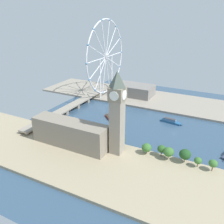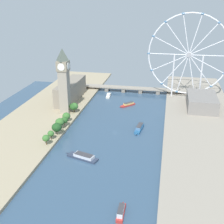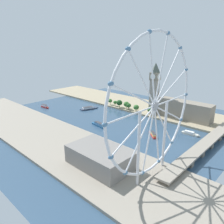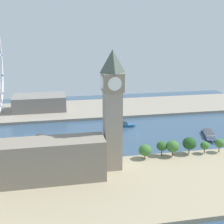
% 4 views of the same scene
% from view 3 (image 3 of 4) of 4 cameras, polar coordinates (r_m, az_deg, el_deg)
% --- Properties ---
extents(ground_plane, '(372.74, 372.74, 0.00)m').
position_cam_3_polar(ground_plane, '(349.12, -1.60, -2.06)').
color(ground_plane, '#334C66').
extents(riverbank_left, '(90.00, 520.00, 3.00)m').
position_cam_3_polar(riverbank_left, '(423.49, 8.04, 1.52)').
color(riverbank_left, tan).
rests_on(riverbank_left, ground_plane).
extents(riverbank_right, '(90.00, 520.00, 3.00)m').
position_cam_3_polar(riverbank_right, '(290.31, -15.84, -6.61)').
color(riverbank_right, gray).
rests_on(riverbank_right, ground_plane).
extents(clock_tower, '(14.93, 14.93, 85.32)m').
position_cam_3_polar(clock_tower, '(369.29, 11.15, 6.35)').
color(clock_tower, gray).
rests_on(clock_tower, riverbank_left).
extents(parliament_block, '(22.00, 86.09, 27.99)m').
position_cam_3_polar(parliament_block, '(361.67, 18.54, 0.54)').
color(parliament_block, gray).
rests_on(parliament_block, riverbank_left).
extents(tree_row_embankment, '(13.10, 102.46, 13.91)m').
position_cam_3_polar(tree_row_embankment, '(389.11, 5.21, 1.69)').
color(tree_row_embankment, '#513823').
rests_on(tree_row_embankment, riverbank_left).
extents(ferris_wheel, '(122.67, 3.20, 124.68)m').
position_cam_3_polar(ferris_wheel, '(182.55, 11.18, 1.33)').
color(ferris_wheel, silver).
rests_on(ferris_wheel, riverbank_right).
extents(riverside_hall, '(39.17, 62.92, 18.01)m').
position_cam_3_polar(riverside_hall, '(214.79, -3.05, -11.72)').
color(riverside_hall, gray).
rests_on(riverside_hall, riverbank_right).
extents(river_bridge, '(184.74, 14.23, 8.00)m').
position_cam_3_polar(river_bridge, '(270.01, 22.95, -8.22)').
color(river_bridge, gray).
rests_on(river_bridge, ground_plane).
extents(tour_boat_0, '(21.16, 22.60, 4.75)m').
position_cam_3_polar(tour_boat_0, '(294.46, 10.77, -5.77)').
color(tour_boat_0, '#B22D28').
rests_on(tour_boat_0, ground_plane).
extents(tour_boat_1, '(7.37, 25.82, 4.78)m').
position_cam_3_polar(tour_boat_1, '(310.17, 19.96, -5.35)').
color(tour_boat_1, beige).
rests_on(tour_boat_1, ground_plane).
extents(tour_boat_2, '(9.56, 31.28, 6.03)m').
position_cam_3_polar(tour_boat_2, '(322.57, -3.56, -3.29)').
color(tour_boat_2, '#235684').
rests_on(tour_boat_2, ground_plane).
extents(tour_boat_3, '(37.14, 17.62, 5.16)m').
position_cam_3_polar(tour_boat_3, '(406.31, -6.21, 1.00)').
color(tour_boat_3, '#2D384C').
rests_on(tour_boat_3, ground_plane).
extents(tour_boat_4, '(5.33, 22.54, 6.43)m').
position_cam_3_polar(tour_boat_4, '(434.50, -17.34, 1.45)').
color(tour_boat_4, '#B22D28').
rests_on(tour_boat_4, ground_plane).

